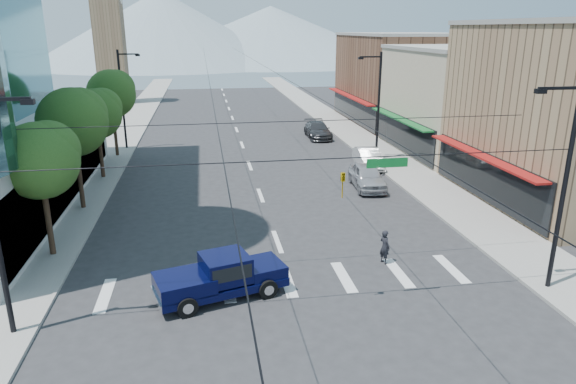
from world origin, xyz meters
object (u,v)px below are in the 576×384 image
Objects in this scene: pedestrian at (385,247)px; parked_car_mid at (368,158)px; parked_car_far at (318,130)px; pickup_truck at (221,276)px; parked_car_near at (367,176)px.

parked_car_mid is (4.70, 17.19, -0.05)m from pedestrian.
pedestrian is 29.70m from parked_car_far.
pickup_truck reaches higher than parked_car_far.
pedestrian is at bearing -99.54° from parked_car_near.
parked_car_far is (0.37, 17.65, -0.04)m from parked_car_near.
parked_car_mid is at bearing 75.49° from parked_car_near.
parked_car_near reaches higher than parked_car_mid.
pickup_truck reaches higher than parked_car_mid.
parked_car_near is 17.65m from parked_car_far.
pedestrian is at bearing -101.38° from parked_car_mid.
parked_car_far is at bearing 54.41° from pickup_truck.
parked_car_near is at bearing -104.78° from parked_car_mid.
pedestrian is 0.34× the size of parked_car_near.
parked_car_far is at bearing 92.99° from parked_car_near.
parked_car_mid is at bearing -36.86° from pedestrian.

